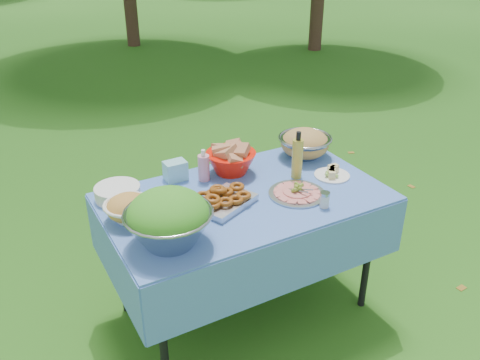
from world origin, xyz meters
name	(u,v)px	position (x,y,z in m)	size (l,w,h in m)	color
ground	(245,307)	(0.00, 0.00, 0.00)	(80.00, 80.00, 0.00)	#0E3309
picnic_table	(245,255)	(0.00, 0.00, 0.38)	(1.46, 0.86, 0.76)	#84C5FF
salad_bowl	(169,218)	(-0.51, -0.21, 0.89)	(0.40, 0.40, 0.26)	#9BA0A4
pasta_bowl_white	(128,208)	(-0.60, 0.07, 0.83)	(0.23, 0.23, 0.13)	white
plate_stack	(118,192)	(-0.59, 0.30, 0.79)	(0.24, 0.24, 0.07)	white
wipes_box	(175,171)	(-0.25, 0.35, 0.82)	(0.12, 0.09, 0.11)	#88D2DB
sanitizer_bottle	(204,165)	(-0.11, 0.27, 0.85)	(0.06, 0.06, 0.18)	pink
bread_bowl	(231,157)	(0.06, 0.28, 0.86)	(0.28, 0.28, 0.19)	red
pasta_bowl_steel	(305,143)	(0.56, 0.26, 0.85)	(0.32, 0.32, 0.17)	#9BA0A4
fried_tray	(224,199)	(-0.14, -0.03, 0.80)	(0.30, 0.21, 0.07)	silver
charcuterie_platter	(297,189)	(0.24, -0.12, 0.80)	(0.30, 0.30, 0.07)	#A6A9AD
oil_bottle	(297,155)	(0.36, 0.05, 0.90)	(0.06, 0.06, 0.27)	gold
cheese_plate	(332,172)	(0.54, -0.04, 0.79)	(0.20, 0.20, 0.05)	white
shaker	(325,200)	(0.29, -0.29, 0.80)	(0.05, 0.05, 0.08)	silver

